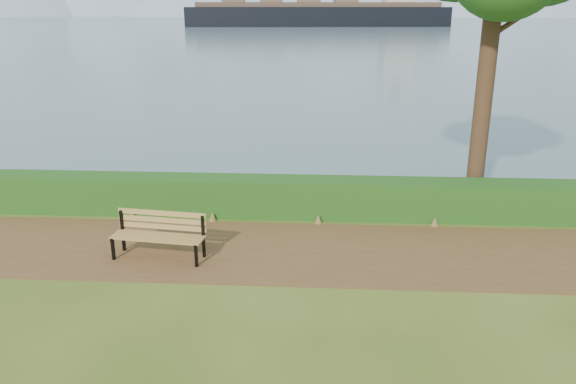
{
  "coord_description": "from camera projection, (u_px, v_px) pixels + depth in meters",
  "views": [
    {
      "loc": [
        1.65,
        -11.19,
        5.18
      ],
      "look_at": [
        0.88,
        1.2,
        1.1
      ],
      "focal_mm": 35.0,
      "sensor_mm": 36.0,
      "label": 1
    }
  ],
  "objects": [
    {
      "name": "bench",
      "position": [
        160.0,
        232.0,
        12.11
      ],
      "size": [
        2.06,
        0.83,
        1.01
      ],
      "rotation": [
        0.0,
        0.0,
        -0.12
      ],
      "color": "black",
      "rests_on": "ground"
    },
    {
      "name": "hedge",
      "position": [
        258.0,
        196.0,
        14.64
      ],
      "size": [
        32.0,
        0.85,
        1.0
      ],
      "primitive_type": "cube",
      "color": "#124213",
      "rests_on": "ground"
    },
    {
      "name": "ground",
      "position": [
        245.0,
        256.0,
        12.33
      ],
      "size": [
        140.0,
        140.0,
        0.0
      ],
      "primitive_type": "plane",
      "color": "#3E5017",
      "rests_on": "ground"
    },
    {
      "name": "cargo_ship",
      "position": [
        327.0,
        14.0,
        163.09
      ],
      "size": [
        76.33,
        19.4,
        22.93
      ],
      "rotation": [
        0.0,
        0.0,
        0.1
      ],
      "color": "black",
      "rests_on": "ground"
    },
    {
      "name": "water",
      "position": [
        321.0,
        20.0,
        258.84
      ],
      "size": [
        700.0,
        510.0,
        0.0
      ],
      "primitive_type": "cube",
      "color": "#466271",
      "rests_on": "ground"
    },
    {
      "name": "path",
      "position": [
        246.0,
        250.0,
        12.61
      ],
      "size": [
        40.0,
        3.4,
        0.01
      ],
      "primitive_type": "cube",
      "color": "brown",
      "rests_on": "ground"
    }
  ]
}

